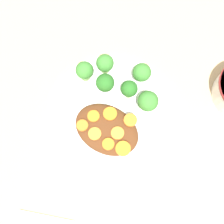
{
  "coord_description": "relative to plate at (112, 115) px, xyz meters",
  "views": [
    {
      "loc": [
        0.08,
        -0.14,
        0.6
      ],
      "look_at": [
        0.0,
        0.0,
        0.03
      ],
      "focal_mm": 50.0,
      "sensor_mm": 36.0,
      "label": 1
    }
  ],
  "objects": [
    {
      "name": "broccoli_floret_1",
      "position": [
        -0.06,
        0.07,
        0.03
      ],
      "size": [
        0.03,
        0.03,
        0.05
      ],
      "color": "#7FA85B",
      "rests_on": "plate"
    },
    {
      "name": "carrot_slice_1",
      "position": [
        0.0,
        -0.01,
        0.03
      ],
      "size": [
        0.03,
        0.03,
        0.0
      ],
      "primitive_type": "cylinder",
      "color": "orange",
      "rests_on": "stew_mound"
    },
    {
      "name": "carrot_slice_3",
      "position": [
        0.03,
        -0.06,
        0.03
      ],
      "size": [
        0.02,
        0.02,
        0.01
      ],
      "primitive_type": "cylinder",
      "color": "orange",
      "rests_on": "stew_mound"
    },
    {
      "name": "broccoli_floret_2",
      "position": [
        -0.08,
        0.04,
        0.04
      ],
      "size": [
        0.03,
        0.03,
        0.05
      ],
      "color": "#759E51",
      "rests_on": "plate"
    },
    {
      "name": "plate",
      "position": [
        0.0,
        0.0,
        0.0
      ],
      "size": [
        0.25,
        0.25,
        0.02
      ],
      "color": "white",
      "rests_on": "ground_plane"
    },
    {
      "name": "carrot_slice_7",
      "position": [
        0.05,
        -0.05,
        0.03
      ],
      "size": [
        0.03,
        0.03,
        0.01
      ],
      "primitive_type": "cylinder",
      "color": "orange",
      "rests_on": "stew_mound"
    },
    {
      "name": "stew_mound",
      "position": [
        0.01,
        -0.03,
        0.02
      ],
      "size": [
        0.13,
        0.09,
        0.02
      ],
      "primitive_type": "ellipsoid",
      "color": "#5B3319",
      "rests_on": "plate"
    },
    {
      "name": "carrot_slice_2",
      "position": [
        -0.01,
        -0.05,
        0.03
      ],
      "size": [
        0.02,
        0.02,
        0.0
      ],
      "primitive_type": "cylinder",
      "color": "orange",
      "rests_on": "stew_mound"
    },
    {
      "name": "broccoli_floret_0",
      "position": [
        0.01,
        0.09,
        0.04
      ],
      "size": [
        0.04,
        0.04,
        0.05
      ],
      "color": "#7FA85B",
      "rests_on": "plate"
    },
    {
      "name": "carrot_slice_6",
      "position": [
        0.04,
        -0.0,
        0.03
      ],
      "size": [
        0.02,
        0.02,
        0.01
      ],
      "primitive_type": "cylinder",
      "color": "orange",
      "rests_on": "stew_mound"
    },
    {
      "name": "carrot_slice_4",
      "position": [
        -0.02,
        -0.03,
        0.03
      ],
      "size": [
        0.02,
        0.02,
        0.0
      ],
      "primitive_type": "cylinder",
      "color": "orange",
      "rests_on": "stew_mound"
    },
    {
      "name": "ground_plane",
      "position": [
        0.0,
        0.0,
        -0.01
      ],
      "size": [
        4.0,
        4.0,
        0.0
      ],
      "primitive_type": "plane",
      "color": "tan"
    },
    {
      "name": "broccoli_floret_3",
      "position": [
        0.01,
        0.05,
        0.03
      ],
      "size": [
        0.03,
        0.03,
        0.05
      ],
      "color": "#759E51",
      "rests_on": "plate"
    },
    {
      "name": "carrot_slice_0",
      "position": [
        0.03,
        -0.03,
        0.03
      ],
      "size": [
        0.02,
        0.02,
        0.01
      ],
      "primitive_type": "cylinder",
      "color": "orange",
      "rests_on": "stew_mound"
    },
    {
      "name": "carrot_slice_5",
      "position": [
        -0.03,
        -0.05,
        0.03
      ],
      "size": [
        0.02,
        0.02,
        0.01
      ],
      "primitive_type": "cylinder",
      "color": "orange",
      "rests_on": "stew_mound"
    },
    {
      "name": "broccoli_floret_4",
      "position": [
        0.05,
        0.05,
        0.04
      ],
      "size": [
        0.04,
        0.04,
        0.05
      ],
      "color": "#7FA85B",
      "rests_on": "plate"
    },
    {
      "name": "broccoli_floret_5",
      "position": [
        -0.04,
        0.04,
        0.04
      ],
      "size": [
        0.04,
        0.04,
        0.05
      ],
      "color": "#7FA85B",
      "rests_on": "plate"
    }
  ]
}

